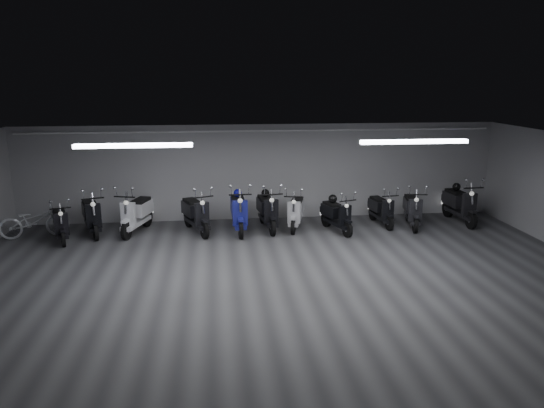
{
  "coord_description": "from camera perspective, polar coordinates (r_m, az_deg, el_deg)",
  "views": [
    {
      "loc": [
        -1.35,
        -9.79,
        4.1
      ],
      "look_at": [
        0.04,
        2.5,
        1.05
      ],
      "focal_mm": 33.92,
      "sensor_mm": 36.0,
      "label": 1
    }
  ],
  "objects": [
    {
      "name": "fluor_strip_left",
      "position": [
        11.0,
        -15.11,
        6.28
      ],
      "size": [
        2.4,
        0.18,
        0.08
      ],
      "primitive_type": "cube",
      "color": "white",
      "rests_on": "ceiling"
    },
    {
      "name": "scooter_2",
      "position": [
        14.26,
        -14.85,
        -0.38
      ],
      "size": [
        1.17,
        2.01,
        1.42
      ],
      "primitive_type": null,
      "rotation": [
        0.0,
        0.0,
        -0.3
      ],
      "color": "silver",
      "rests_on": "floor"
    },
    {
      "name": "scooter_5",
      "position": [
        14.11,
        -0.52,
        -0.1
      ],
      "size": [
        0.83,
        1.93,
        1.4
      ],
      "primitive_type": null,
      "rotation": [
        0.0,
        0.0,
        0.11
      ],
      "color": "black",
      "rests_on": "floor"
    },
    {
      "name": "fluor_strip_right",
      "position": [
        11.71,
        15.51,
        6.69
      ],
      "size": [
        2.4,
        0.18,
        0.08
      ],
      "primitive_type": "cube",
      "color": "white",
      "rests_on": "ceiling"
    },
    {
      "name": "scooter_0",
      "position": [
        14.2,
        -22.46,
        -1.44
      ],
      "size": [
        1.06,
        1.73,
        1.22
      ],
      "primitive_type": null,
      "rotation": [
        0.0,
        0.0,
        0.34
      ],
      "color": "black",
      "rests_on": "floor"
    },
    {
      "name": "scooter_7",
      "position": [
        14.01,
        7.21,
        -0.67
      ],
      "size": [
        1.03,
        1.74,
        1.23
      ],
      "primitive_type": null,
      "rotation": [
        0.0,
        0.0,
        0.31
      ],
      "color": "black",
      "rests_on": "floor"
    },
    {
      "name": "helmet_0",
      "position": [
        14.11,
        -3.83,
        1.22
      ],
      "size": [
        0.23,
        0.23,
        0.23
      ],
      "primitive_type": "sphere",
      "color": "#0B0B80",
      "rests_on": "scooter_4"
    },
    {
      "name": "back_wall",
      "position": [
        15.1,
        -1.21,
        3.55
      ],
      "size": [
        14.0,
        0.01,
        2.8
      ],
      "primitive_type": "cube",
      "color": "gray",
      "rests_on": "ground"
    },
    {
      "name": "scooter_9",
      "position": [
        14.88,
        15.35,
        -0.01
      ],
      "size": [
        0.95,
        1.86,
        1.33
      ],
      "primitive_type": null,
      "rotation": [
        0.0,
        0.0,
        -0.21
      ],
      "color": "black",
      "rests_on": "floor"
    },
    {
      "name": "helmet_1",
      "position": [
        14.14,
        6.76,
        0.58
      ],
      "size": [
        0.24,
        0.24,
        0.24
      ],
      "primitive_type": "sphere",
      "color": "black",
      "rests_on": "scooter_7"
    },
    {
      "name": "front_wall",
      "position": [
        5.66,
        8.44,
        -14.8
      ],
      "size": [
        14.0,
        0.01,
        2.8
      ],
      "primitive_type": "cube",
      "color": "gray",
      "rests_on": "ground"
    },
    {
      "name": "ceiling",
      "position": [
        9.97,
        1.4,
        6.39
      ],
      "size": [
        14.0,
        10.0,
        0.01
      ],
      "primitive_type": "cube",
      "color": "gray",
      "rests_on": "ground"
    },
    {
      "name": "scooter_4",
      "position": [
        13.92,
        -3.73,
        -0.19
      ],
      "size": [
        0.71,
        1.98,
        1.46
      ],
      "primitive_type": null,
      "rotation": [
        0.0,
        0.0,
        0.03
      ],
      "color": "navy",
      "rests_on": "floor"
    },
    {
      "name": "scooter_1",
      "position": [
        14.48,
        -19.45,
        -0.57
      ],
      "size": [
        1.21,
        1.96,
        1.39
      ],
      "primitive_type": null,
      "rotation": [
        0.0,
        0.0,
        0.34
      ],
      "color": "black",
      "rests_on": "floor"
    },
    {
      "name": "scooter_8",
      "position": [
        14.87,
        12.06,
        -0.07
      ],
      "size": [
        0.73,
        1.67,
        1.2
      ],
      "primitive_type": null,
      "rotation": [
        0.0,
        0.0,
        0.12
      ],
      "color": "black",
      "rests_on": "floor"
    },
    {
      "name": "bicycle",
      "position": [
        14.81,
        -24.96,
        -1.35
      ],
      "size": [
        1.78,
        0.96,
        1.09
      ],
      "primitive_type": "imported",
      "rotation": [
        0.0,
        0.0,
        1.8
      ],
      "color": "white",
      "rests_on": "floor"
    },
    {
      "name": "scooter_3",
      "position": [
        13.95,
        -8.48,
        -0.44
      ],
      "size": [
        1.27,
        1.96,
        1.39
      ],
      "primitive_type": null,
      "rotation": [
        0.0,
        0.0,
        0.38
      ],
      "color": "black",
      "rests_on": "floor"
    },
    {
      "name": "helmet_3",
      "position": [
        14.29,
        -0.75,
        1.23
      ],
      "size": [
        0.23,
        0.23,
        0.23
      ],
      "primitive_type": "sphere",
      "color": "black",
      "rests_on": "scooter_5"
    },
    {
      "name": "scooter_6",
      "position": [
        14.22,
        2.67,
        -0.25
      ],
      "size": [
        1.02,
        1.81,
        1.28
      ],
      "primitive_type": null,
      "rotation": [
        0.0,
        0.0,
        -0.28
      ],
      "color": "silver",
      "rests_on": "floor"
    },
    {
      "name": "scooter_10",
      "position": [
        15.72,
        20.18,
        0.57
      ],
      "size": [
        0.75,
        1.97,
        1.44
      ],
      "primitive_type": null,
      "rotation": [
        0.0,
        0.0,
        0.06
      ],
      "color": "black",
      "rests_on": "floor"
    },
    {
      "name": "helmet_2",
      "position": [
        15.88,
        19.8,
        1.81
      ],
      "size": [
        0.23,
        0.23,
        0.23
      ],
      "primitive_type": "sphere",
      "color": "black",
      "rests_on": "scooter_10"
    },
    {
      "name": "floor",
      "position": [
        10.7,
        1.31,
        -8.7
      ],
      "size": [
        14.0,
        10.0,
        0.01
      ],
      "primitive_type": "cube",
      "color": "#39393C",
      "rests_on": "ground"
    },
    {
      "name": "conduit",
      "position": [
        14.85,
        -1.2,
        8.13
      ],
      "size": [
        13.6,
        0.05,
        0.05
      ],
      "primitive_type": "cylinder",
      "rotation": [
        0.0,
        1.57,
        0.0
      ],
      "color": "white",
      "rests_on": "back_wall"
    }
  ]
}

